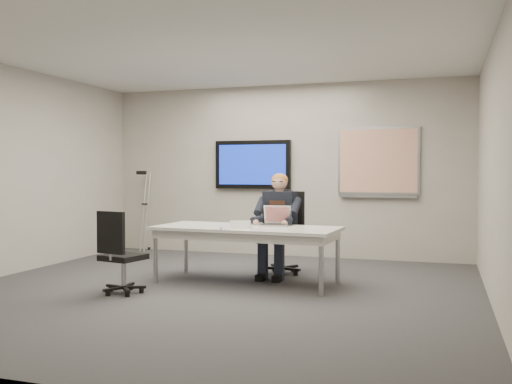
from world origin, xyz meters
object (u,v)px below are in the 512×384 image
(conference_table, at_px, (246,233))
(seated_person, at_px, (276,235))
(office_chair_near, at_px, (121,268))
(laptop, at_px, (276,221))
(office_chair_far, at_px, (283,248))

(conference_table, bearing_deg, seated_person, 69.54)
(conference_table, distance_m, office_chair_near, 1.58)
(seated_person, relative_size, laptop, 3.64)
(seated_person, bearing_deg, office_chair_far, 91.82)
(office_chair_far, bearing_deg, seated_person, -76.86)
(office_chair_near, bearing_deg, seated_person, -119.42)
(office_chair_far, distance_m, laptop, 0.66)
(conference_table, distance_m, laptop, 0.43)
(office_chair_far, height_order, seated_person, seated_person)
(office_chair_far, relative_size, office_chair_near, 1.18)
(office_chair_far, bearing_deg, office_chair_near, -110.60)
(office_chair_far, xyz_separation_m, office_chair_near, (-1.38, -1.84, -0.05))
(seated_person, distance_m, laptop, 0.34)
(conference_table, relative_size, seated_person, 1.70)
(office_chair_far, relative_size, laptop, 2.97)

